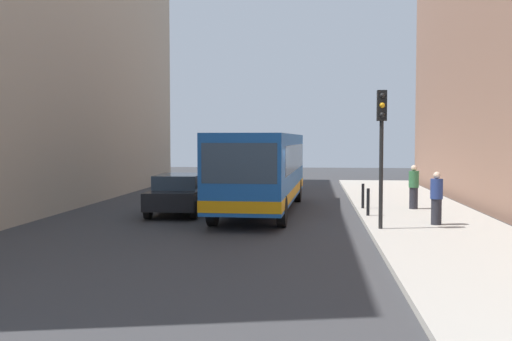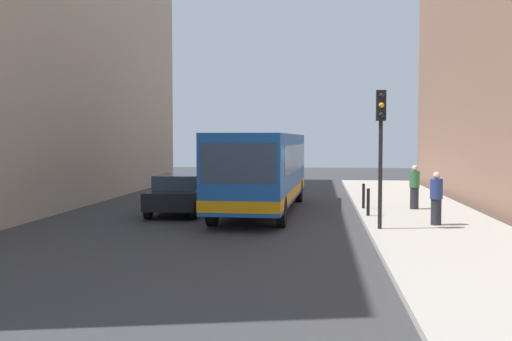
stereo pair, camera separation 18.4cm
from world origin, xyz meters
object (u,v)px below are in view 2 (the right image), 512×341
at_px(bus, 263,167).
at_px(pedestrian_mid_sidewalk, 414,187).
at_px(bollard_near, 368,202).
at_px(pedestrian_near_signal, 436,199).
at_px(bollard_mid, 364,196).
at_px(car_behind_bus, 276,174).
at_px(traffic_light, 381,133).
at_px(car_beside_bus, 179,193).

distance_m(bus, pedestrian_mid_sidewalk, 5.83).
distance_m(bus, bollard_near, 4.50).
bearing_deg(pedestrian_near_signal, bollard_mid, -7.88).
bearing_deg(pedestrian_mid_sidewalk, car_behind_bus, 68.10).
relative_size(car_behind_bus, pedestrian_mid_sidewalk, 2.66).
height_order(bollard_near, bollard_mid, same).
xyz_separation_m(bollard_near, pedestrian_mid_sidewalk, (1.91, 2.22, 0.36)).
xyz_separation_m(bus, pedestrian_mid_sidewalk, (5.78, 0.20, -0.74)).
xyz_separation_m(car_behind_bus, bollard_mid, (4.20, -11.29, -0.16)).
height_order(traffic_light, pedestrian_mid_sidewalk, traffic_light).
bearing_deg(car_beside_bus, pedestrian_near_signal, 158.49).
relative_size(car_behind_bus, bollard_near, 4.69).
xyz_separation_m(pedestrian_near_signal, pedestrian_mid_sidewalk, (-0.01, 4.24, 0.01)).
relative_size(traffic_light, pedestrian_mid_sidewalk, 2.45).
distance_m(bus, traffic_light, 6.56).
bearing_deg(bus, car_behind_bus, -86.23).
bearing_deg(traffic_light, car_beside_bus, 149.96).
distance_m(bollard_mid, pedestrian_mid_sidewalk, 1.95).
relative_size(traffic_light, bollard_near, 4.32).
height_order(pedestrian_near_signal, pedestrian_mid_sidewalk, pedestrian_mid_sidewalk).
bearing_deg(car_beside_bus, car_behind_bus, -104.92).
relative_size(car_beside_bus, pedestrian_near_signal, 2.71).
distance_m(bollard_near, bollard_mid, 2.22).
bearing_deg(car_behind_bus, pedestrian_near_signal, 113.29).
xyz_separation_m(bollard_near, bollard_mid, (0.00, 2.22, 0.00)).
relative_size(bus, bollard_mid, 11.69).
relative_size(bollard_near, pedestrian_near_signal, 0.58).
bearing_deg(traffic_light, pedestrian_mid_sidewalk, 71.01).
distance_m(bollard_mid, pedestrian_near_signal, 4.67).
xyz_separation_m(traffic_light, pedestrian_near_signal, (1.82, 1.03, -2.03)).
distance_m(pedestrian_near_signal, pedestrian_mid_sidewalk, 4.24).
bearing_deg(bus, pedestrian_near_signal, 147.19).
bearing_deg(pedestrian_near_signal, pedestrian_mid_sidewalk, -32.14).
height_order(car_beside_bus, pedestrian_near_signal, pedestrian_near_signal).
xyz_separation_m(traffic_light, bollard_near, (-0.10, 3.04, -2.38)).
distance_m(traffic_light, bollard_near, 3.87).
bearing_deg(bollard_mid, car_behind_bus, 110.42).
bearing_deg(bollard_mid, pedestrian_near_signal, -65.67).
relative_size(bus, bollard_near, 11.69).
bearing_deg(car_beside_bus, bollard_mid, -172.77).
distance_m(traffic_light, pedestrian_near_signal, 2.91).
distance_m(bollard_near, pedestrian_near_signal, 2.81).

